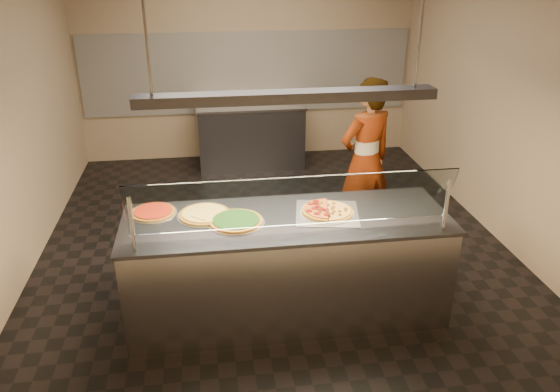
{
  "coord_description": "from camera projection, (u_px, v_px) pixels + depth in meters",
  "views": [
    {
      "loc": [
        -0.69,
        -5.24,
        2.94
      ],
      "look_at": [
        -0.08,
        -0.97,
        1.02
      ],
      "focal_mm": 35.0,
      "sensor_mm": 36.0,
      "label": 1
    }
  ],
  "objects": [
    {
      "name": "pizza_spinach",
      "position": [
        236.0,
        221.0,
        4.44
      ],
      "size": [
        0.47,
        0.47,
        0.03
      ],
      "color": "silver",
      "rests_on": "serving_counter"
    },
    {
      "name": "ground",
      "position": [
        275.0,
        245.0,
        6.02
      ],
      "size": [
        5.0,
        6.0,
        0.02
      ],
      "primitive_type": "cube",
      "color": "black",
      "rests_on": "ground"
    },
    {
      "name": "sneeze_guard",
      "position": [
        294.0,
        202.0,
        4.1
      ],
      "size": [
        2.48,
        0.18,
        0.54
      ],
      "color": "#B7B7BC",
      "rests_on": "serving_counter"
    },
    {
      "name": "perforated_tray",
      "position": [
        327.0,
        213.0,
        4.6
      ],
      "size": [
        0.61,
        0.61,
        0.01
      ],
      "color": "silver",
      "rests_on": "serving_counter"
    },
    {
      "name": "half_pizza_pepperoni",
      "position": [
        315.0,
        211.0,
        4.57
      ],
      "size": [
        0.29,
        0.46,
        0.05
      ],
      "color": "brown",
      "rests_on": "perforated_tray"
    },
    {
      "name": "wall_back",
      "position": [
        247.0,
        59.0,
        8.13
      ],
      "size": [
        5.0,
        0.02,
        3.0
      ],
      "primitive_type": "cube",
      "color": "#987E62",
      "rests_on": "ground"
    },
    {
      "name": "heat_lamp_housing",
      "position": [
        287.0,
        97.0,
        4.11
      ],
      "size": [
        2.3,
        0.18,
        0.08
      ],
      "primitive_type": "cube",
      "color": "#414147",
      "rests_on": "ceiling"
    },
    {
      "name": "pizza_spatula",
      "position": [
        206.0,
        218.0,
        4.46
      ],
      "size": [
        0.29,
        0.17,
        0.02
      ],
      "color": "#B7B7BC",
      "rests_on": "pizza_spinach"
    },
    {
      "name": "half_pizza_sausage",
      "position": [
        339.0,
        210.0,
        4.6
      ],
      "size": [
        0.29,
        0.46,
        0.04
      ],
      "color": "brown",
      "rests_on": "perforated_tray"
    },
    {
      "name": "tile_band",
      "position": [
        248.0,
        73.0,
        8.18
      ],
      "size": [
        4.9,
        0.02,
        1.2
      ],
      "primitive_type": "cube",
      "color": "silver",
      "rests_on": "wall_back"
    },
    {
      "name": "pizza_cheese",
      "position": [
        204.0,
        214.0,
        4.56
      ],
      "size": [
        0.46,
        0.46,
        0.03
      ],
      "color": "silver",
      "rests_on": "serving_counter"
    },
    {
      "name": "worker",
      "position": [
        366.0,
        161.0,
        5.85
      ],
      "size": [
        0.77,
        0.65,
        1.8
      ],
      "primitive_type": "imported",
      "rotation": [
        0.0,
        0.0,
        3.54
      ],
      "color": "black",
      "rests_on": "ground"
    },
    {
      "name": "lamp_rod_right",
      "position": [
        422.0,
        19.0,
        4.02
      ],
      "size": [
        0.02,
        0.02,
        1.01
      ],
      "primitive_type": "cylinder",
      "color": "#B7B7BC",
      "rests_on": "ceiling"
    },
    {
      "name": "lamp_rod_left",
      "position": [
        145.0,
        24.0,
        3.76
      ],
      "size": [
        0.02,
        0.02,
        1.01
      ],
      "primitive_type": "cylinder",
      "color": "#B7B7BC",
      "rests_on": "ceiling"
    },
    {
      "name": "wall_right",
      "position": [
        510.0,
        103.0,
        5.73
      ],
      "size": [
        0.02,
        6.0,
        3.0
      ],
      "primitive_type": "cube",
      "color": "#987E62",
      "rests_on": "ground"
    },
    {
      "name": "wall_left",
      "position": [
        7.0,
        122.0,
        5.08
      ],
      "size": [
        0.02,
        6.0,
        3.0
      ],
      "primitive_type": "cube",
      "color": "#987E62",
      "rests_on": "ground"
    },
    {
      "name": "serving_counter",
      "position": [
        286.0,
        266.0,
        4.72
      ],
      "size": [
        2.72,
        0.94,
        0.93
      ],
      "color": "#B7B7BC",
      "rests_on": "ground"
    },
    {
      "name": "prep_table",
      "position": [
        251.0,
        135.0,
        8.13
      ],
      "size": [
        1.57,
        0.74,
        0.93
      ],
      "color": "#414147",
      "rests_on": "ground"
    },
    {
      "name": "wall_front",
      "position": [
        354.0,
        272.0,
        2.69
      ],
      "size": [
        5.0,
        0.02,
        3.0
      ],
      "primitive_type": "cube",
      "color": "#987E62",
      "rests_on": "ground"
    },
    {
      "name": "pizza_tomato",
      "position": [
        153.0,
        212.0,
        4.6
      ],
      "size": [
        0.4,
        0.4,
        0.03
      ],
      "color": "silver",
      "rests_on": "serving_counter"
    }
  ]
}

